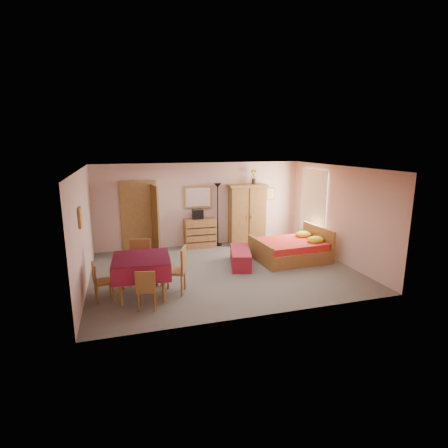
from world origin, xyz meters
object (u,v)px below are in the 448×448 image
object	(u,v)px
chair_west	(103,281)
chest_of_drawers	(200,233)
bed	(290,244)
chair_south	(147,288)
bench	(240,257)
chair_north	(139,263)
dining_table	(142,277)
chair_east	(174,270)
sunflower_vase	(254,177)
floor_lamp	(218,215)
wardrobe	(247,214)
stereo	(198,214)
wall_mirror	(198,197)

from	to	relation	value
chair_west	chest_of_drawers	bearing A→B (deg)	127.51
bed	chair_south	bearing A→B (deg)	-157.79
bench	chair_north	bearing A→B (deg)	-168.33
dining_table	chair_east	distance (m)	0.68
sunflower_vase	bed	xyz separation A→B (m)	(0.35, -1.94, -1.71)
chair_north	chair_west	xyz separation A→B (m)	(-0.76, -0.65, -0.10)
bed	chair_north	xyz separation A→B (m)	(-4.10, -0.61, 0.07)
bed	chair_east	xyz separation A→B (m)	(-3.41, -1.32, 0.07)
bench	dining_table	world-z (taller)	dining_table
floor_lamp	chair_east	distance (m)	3.82
wardrobe	chair_west	size ratio (longest dim) A/B	2.34
bed	wardrobe	bearing A→B (deg)	104.54
bench	chair_east	distance (m)	2.33
stereo	bed	distance (m)	2.97
chair_west	dining_table	bearing A→B (deg)	77.83
chest_of_drawers	chair_east	world-z (taller)	chair_east
wardrobe	sunflower_vase	bearing A→B (deg)	21.66
chair_east	chair_south	bearing A→B (deg)	153.61
floor_lamp	bench	world-z (taller)	floor_lamp
stereo	sunflower_vase	size ratio (longest dim) A/B	0.68
chair_west	wall_mirror	bearing A→B (deg)	129.32
bench	chair_south	world-z (taller)	chair_south
wardrobe	dining_table	world-z (taller)	wardrobe
sunflower_vase	chair_east	size ratio (longest dim) A/B	0.45
chair_south	bench	bearing A→B (deg)	48.64
floor_lamp	sunflower_vase	xyz separation A→B (m)	(1.18, -0.02, 1.16)
wall_mirror	sunflower_vase	bearing A→B (deg)	-1.43
wardrobe	chair_north	distance (m)	4.32
wardrobe	sunflower_vase	size ratio (longest dim) A/B	4.14
floor_lamp	wardrobe	size ratio (longest dim) A/B	1.03
stereo	dining_table	world-z (taller)	stereo
sunflower_vase	dining_table	xyz separation A→B (m)	(-3.74, -3.21, -1.73)
stereo	bench	xyz separation A→B (m)	(0.70, -1.99, -0.83)
floor_lamp	bench	bearing A→B (deg)	-88.47
wall_mirror	floor_lamp	distance (m)	0.83
wall_mirror	chair_south	distance (m)	4.59
chest_of_drawers	wardrobe	size ratio (longest dim) A/B	0.50
wall_mirror	bed	world-z (taller)	wall_mirror
sunflower_vase	bench	bearing A→B (deg)	-119.25
stereo	chair_north	distance (m)	3.23
wall_mirror	chair_south	size ratio (longest dim) A/B	1.06
chest_of_drawers	chair_east	distance (m)	3.47
chair_west	floor_lamp	bearing A→B (deg)	122.45
wall_mirror	chair_east	bearing A→B (deg)	-106.50
bench	chair_west	size ratio (longest dim) A/B	1.59
dining_table	chair_north	bearing A→B (deg)	91.37
wardrobe	chair_west	xyz separation A→B (m)	(-4.28, -3.12, -0.55)
chair_east	bench	bearing A→B (deg)	-37.24
bed	chair_south	distance (m)	4.46
dining_table	chair_south	bearing A→B (deg)	-85.14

